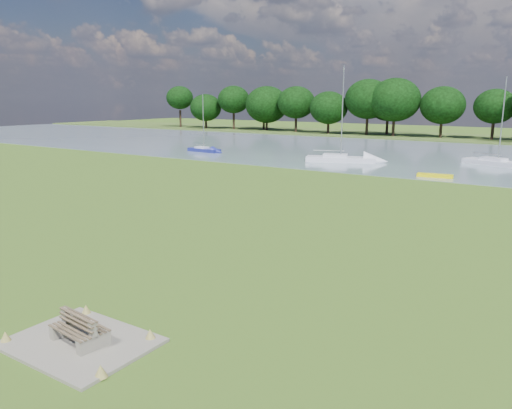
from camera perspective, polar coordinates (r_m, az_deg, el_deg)
The scene contains 10 objects.
ground at distance 26.52m, azimuth 5.25°, elevation -3.70°, with size 220.00×220.00×0.00m, color #616D24.
river at distance 66.06m, azimuth 22.74°, elevation 4.96°, with size 220.00×40.00×0.10m, color slate.
far_bank at distance 95.59m, azimuth 26.17°, elevation 6.62°, with size 220.00×20.00×0.40m, color #4C6626.
concrete_pad at distance 16.33m, azimuth -19.42°, elevation -14.68°, with size 4.20×3.20×0.10m, color gray.
bench_pair at distance 16.15m, azimuth -19.53°, elevation -13.31°, with size 1.85×1.21×0.94m.
kayak at distance 48.42m, azimuth 19.77°, elevation 3.13°, with size 3.13×0.73×0.31m, color yellow.
tree_line at distance 91.68m, azimuth 24.78°, elevation 10.34°, with size 137.49×8.34×10.10m.
sailboat_0 at distance 57.43m, azimuth 9.57°, elevation 5.36°, with size 8.00×4.69×10.58m.
sailboat_1 at distance 67.45m, azimuth -6.01°, elevation 6.37°, with size 5.10×1.91×7.56m.
sailboat_4 at distance 59.46m, azimuth 25.86°, elevation 4.49°, with size 7.54×4.76×9.25m.
Camera 1 is at (11.90, -22.57, 7.25)m, focal length 35.00 mm.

